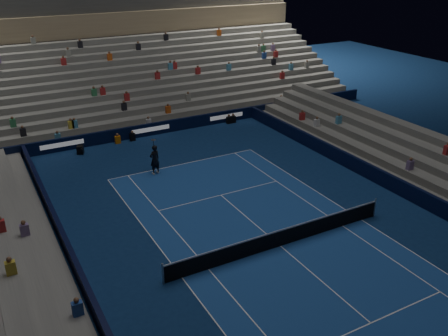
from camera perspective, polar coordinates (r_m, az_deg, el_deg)
ground at (r=25.26m, az=6.62°, el=-9.08°), size 90.00×90.00×0.00m
court_surface at (r=25.26m, az=6.62°, el=-9.07°), size 10.97×23.77×0.01m
sponsor_barrier_far at (r=39.95m, az=-8.65°, el=4.50°), size 44.00×0.25×1.00m
sponsor_barrier_east at (r=31.02m, az=21.57°, el=-2.99°), size 0.25×37.00×1.00m
sponsor_barrier_west at (r=21.79m, az=-15.49°, el=-14.46°), size 0.25×37.00×1.00m
grandstand_main at (r=47.79m, az=-12.93°, el=11.03°), size 44.00×15.20×11.20m
tennis_net at (r=24.99m, az=6.68°, el=-8.11°), size 12.90×0.10×1.10m
tennis_player at (r=32.73m, az=-8.13°, el=0.99°), size 0.84×0.65×2.04m
broadcast_camera at (r=37.46m, az=-16.49°, el=2.08°), size 0.63×0.99×0.60m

